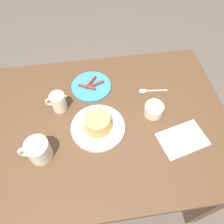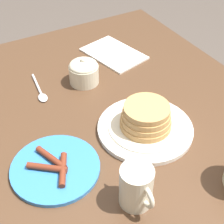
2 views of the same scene
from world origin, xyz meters
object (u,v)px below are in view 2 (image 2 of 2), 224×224
Objects in this scene: pancake_plate at (146,122)px; spoon at (40,92)px; side_plate_bacon at (55,168)px; sugar_bowl at (84,71)px; napkin at (114,54)px; creamer_pitcher at (136,186)px.

spoon is (-0.27, -0.17, -0.02)m from pancake_plate.
sugar_bowl is at bearing 143.08° from side_plate_bacon.
spoon reaches higher than napkin.
side_plate_bacon is 0.28m from spoon.
spoon is at bearing -74.09° from napkin.
creamer_pitcher is at bearing 5.53° from spoon.
side_plate_bacon is 0.19m from creamer_pitcher.
side_plate_bacon is 0.33m from sugar_bowl.
pancake_plate is at bearing -17.33° from napkin.
napkin is at bearing 105.91° from spoon.
creamer_pitcher is 0.43m from sugar_bowl.
side_plate_bacon is 0.89× the size of napkin.
napkin is (-0.51, 0.24, -0.05)m from creamer_pitcher.
pancake_plate is 2.76× the size of sugar_bowl.
spoon is (-0.43, -0.04, -0.05)m from creamer_pitcher.
pancake_plate is 1.68× the size of spoon.
creamer_pitcher is 0.77× the size of spoon.
side_plate_bacon reaches higher than spoon.
creamer_pitcher is 0.56m from napkin.
sugar_bowl is at bearing 85.39° from spoon.
spoon is (-0.27, 0.07, -0.00)m from side_plate_bacon.
spoon is at bearing 166.12° from side_plate_bacon.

